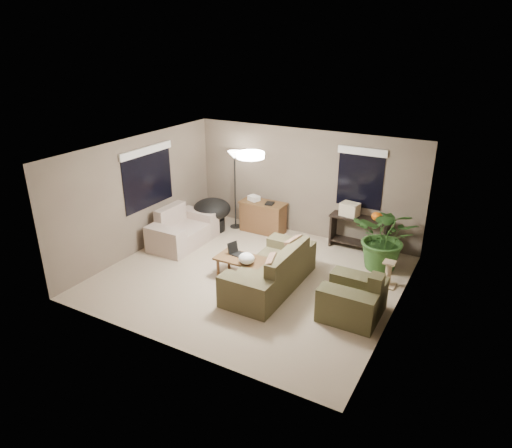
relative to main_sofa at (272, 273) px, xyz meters
The scene contains 20 objects.
room_shell 1.11m from the main_sofa, 164.15° to the left, with size 5.50×5.50×5.50m.
main_sofa is the anchor object (origin of this frame).
throw_pillows 0.44m from the main_sofa, ahead, with size 0.35×1.39×0.47m.
loveseat 2.79m from the main_sofa, 164.24° to the left, with size 0.90×1.60×0.85m.
armchair 1.63m from the main_sofa, ahead, with size 0.95×1.00×0.85m.
coffee_table 0.69m from the main_sofa, behind, with size 1.00×0.55×0.42m.
laptop 0.89m from the main_sofa, behind, with size 0.41×0.27×0.24m.
plastic_bag 0.55m from the main_sofa, 167.55° to the right, with size 0.31×0.28×0.22m, color white.
desk 2.66m from the main_sofa, 122.00° to the left, with size 1.10×0.50×0.75m.
desk_papers 2.78m from the main_sofa, 124.88° to the left, with size 0.71×0.31×0.12m.
console_table 2.58m from the main_sofa, 69.52° to the left, with size 1.30×0.40×0.75m.
pumpkin 2.77m from the main_sofa, 62.59° to the left, with size 0.23×0.23×0.19m, color orange.
cardboard_box 2.57m from the main_sofa, 74.89° to the left, with size 0.38×0.29×0.29m, color beige.
papasan_chair 3.06m from the main_sofa, 145.53° to the left, with size 1.04×1.04×0.80m.
floor_lamp 3.32m from the main_sofa, 134.44° to the left, with size 0.32×0.32×1.91m.
ceiling_fixture 2.22m from the main_sofa, 164.15° to the left, with size 0.50×0.50×0.10m, color white.
houseplant 2.41m from the main_sofa, 47.27° to the left, with size 1.25×1.39×1.08m, color #2D5923.
cat_scratching_post 2.19m from the main_sofa, 30.70° to the left, with size 0.32×0.32×0.50m.
window_left 3.62m from the main_sofa, behind, with size 0.05×1.56×1.33m.
window_back 3.12m from the main_sofa, 73.93° to the left, with size 1.06×0.05×1.33m.
Camera 1 is at (3.94, -6.87, 4.38)m, focal length 32.00 mm.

